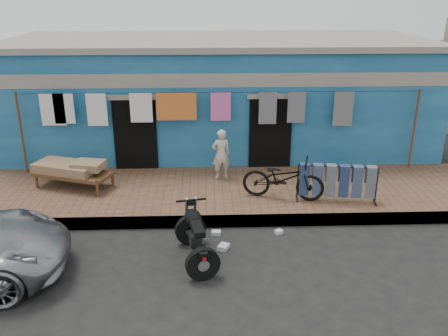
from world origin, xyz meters
TOP-DOWN VIEW (x-y plane):
  - ground at (0.00, 0.00)m, footprint 80.00×80.00m
  - sidewalk at (0.00, 3.00)m, footprint 28.00×3.00m
  - curb at (0.00, 1.55)m, footprint 28.00×0.10m
  - building at (-0.00, 6.99)m, footprint 12.20×5.20m
  - clothesline at (-0.80, 4.25)m, footprint 10.06×0.06m
  - seated_person at (-0.01, 3.68)m, footprint 0.51×0.41m
  - bicycle at (1.34, 2.41)m, footprint 1.92×1.10m
  - motorcycle at (-0.57, 0.25)m, footprint 1.18×1.82m
  - charpoy at (-3.52, 3.25)m, footprint 2.45×2.09m
  - jeans_rack at (2.51, 2.24)m, footprint 1.92×0.92m
  - litter_a at (-0.19, 1.20)m, footprint 0.19×0.15m
  - litter_b at (1.09, 1.20)m, footprint 0.19×0.18m
  - litter_c at (-0.06, 0.62)m, footprint 0.26×0.28m

SIDE VIEW (x-z plane):
  - ground at x=0.00m, z-range 0.00..0.00m
  - litter_b at x=1.09m, z-range 0.00..0.08m
  - litter_a at x=-0.19m, z-range 0.00..0.08m
  - litter_c at x=-0.06m, z-range 0.00..0.09m
  - sidewalk at x=0.00m, z-range 0.00..0.25m
  - curb at x=0.00m, z-range 0.00..0.25m
  - motorcycle at x=-0.57m, z-range 0.00..1.03m
  - charpoy at x=-3.52m, z-range 0.25..0.88m
  - jeans_rack at x=2.51m, z-range 0.25..1.12m
  - bicycle at x=1.34m, z-range 0.25..1.43m
  - seated_person at x=-0.01m, z-range 0.25..1.51m
  - building at x=0.00m, z-range 0.01..3.37m
  - clothesline at x=-0.80m, z-range 0.77..2.87m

